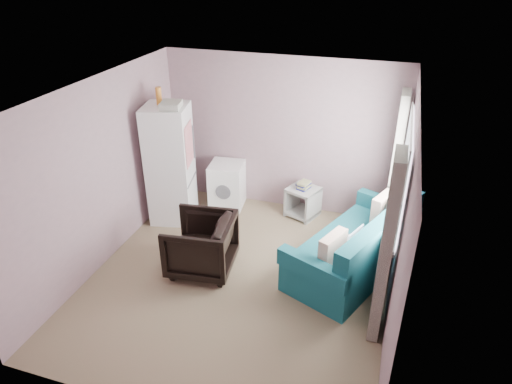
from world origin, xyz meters
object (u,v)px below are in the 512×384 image
washing_machine (227,184)px  side_table (303,200)px  armchair (201,242)px  fridge (170,164)px  sofa (357,249)px

washing_machine → side_table: bearing=-4.9°
armchair → washing_machine: 1.77m
washing_machine → armchair: bearing=-87.6°
fridge → washing_machine: fridge is taller
side_table → armchair: bearing=-119.2°
fridge → sofa: bearing=-22.4°
sofa → washing_machine: bearing=176.2°
fridge → side_table: size_ratio=3.46×
armchair → fridge: bearing=-145.8°
side_table → sofa: bearing=-50.4°
washing_machine → sofa: size_ratio=0.33×
armchair → sofa: size_ratio=0.37×
fridge → sofa: size_ratio=0.92×
armchair → fridge: 1.56m
fridge → washing_machine: (0.68, 0.63, -0.55)m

